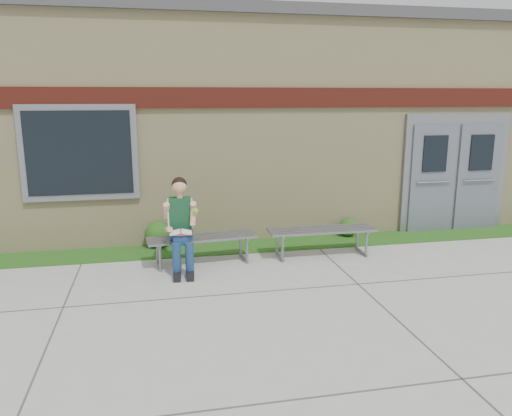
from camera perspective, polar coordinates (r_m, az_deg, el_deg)
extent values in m
plane|color=#9E9E99|center=(6.60, 5.15, -10.86)|extent=(80.00, 80.00, 0.00)
cube|color=#214813|center=(8.96, 0.39, -4.32)|extent=(16.00, 0.80, 0.02)
cube|color=beige|center=(11.93, -3.03, 9.64)|extent=(16.00, 6.00, 4.00)
cube|color=#3F3F42|center=(12.01, -3.15, 19.70)|extent=(16.20, 6.20, 0.20)
cube|color=maroon|center=(8.93, -0.09, 12.49)|extent=(16.00, 0.06, 0.35)
cube|color=slate|center=(8.88, -19.53, 5.95)|extent=(1.90, 0.08, 1.60)
cube|color=black|center=(8.84, -19.56, 5.92)|extent=(1.70, 0.04, 1.40)
cube|color=slate|center=(10.58, 21.71, 3.75)|extent=(2.20, 0.08, 2.30)
cube|color=slate|center=(10.29, 19.48, 3.13)|extent=(0.92, 0.06, 2.10)
cube|color=slate|center=(10.84, 24.03, 3.20)|extent=(0.92, 0.06, 2.10)
cube|color=slate|center=(7.99, -6.20, -3.37)|extent=(1.76, 0.64, 0.03)
cube|color=slate|center=(8.03, -11.09, -5.21)|extent=(0.09, 0.48, 0.39)
cube|color=slate|center=(8.14, -1.31, -4.71)|extent=(0.09, 0.48, 0.39)
cube|color=slate|center=(8.40, 7.52, -2.49)|extent=(1.80, 0.52, 0.03)
cube|color=slate|center=(8.26, 2.74, -4.40)|extent=(0.05, 0.50, 0.41)
cube|color=slate|center=(8.72, 11.95, -3.75)|extent=(0.05, 0.50, 0.41)
cube|color=navy|center=(7.89, -8.58, -2.87)|extent=(0.37, 0.27, 0.17)
cube|color=#113E21|center=(7.79, -8.66, -0.58)|extent=(0.35, 0.23, 0.49)
sphere|color=#E3A37D|center=(7.70, -8.76, 2.48)|extent=(0.23, 0.23, 0.22)
sphere|color=black|center=(7.71, -8.77, 2.66)|extent=(0.24, 0.24, 0.23)
cylinder|color=navy|center=(7.62, -9.29, -3.29)|extent=(0.18, 0.45, 0.16)
cylinder|color=navy|center=(7.62, -7.85, -3.24)|extent=(0.18, 0.45, 0.16)
cylinder|color=navy|center=(7.46, -9.06, -5.95)|extent=(0.13, 0.13, 0.53)
cylinder|color=navy|center=(7.46, -7.59, -5.90)|extent=(0.13, 0.13, 0.53)
cube|color=black|center=(7.46, -9.00, -7.67)|extent=(0.12, 0.28, 0.11)
cube|color=black|center=(7.46, -7.52, -7.63)|extent=(0.12, 0.28, 0.11)
cylinder|color=#E3A37D|center=(7.72, -10.17, -0.28)|extent=(0.11, 0.24, 0.28)
cylinder|color=#E3A37D|center=(7.72, -7.18, -0.18)|extent=(0.11, 0.24, 0.28)
cube|color=white|center=(7.47, -8.59, -2.75)|extent=(0.34, 0.25, 0.02)
cube|color=#D6506D|center=(7.47, -8.59, -2.85)|extent=(0.34, 0.26, 0.01)
sphere|color=#7CBC32|center=(7.57, -6.90, -0.34)|extent=(0.09, 0.09, 0.09)
sphere|color=#214813|center=(8.96, -11.12, -2.97)|extent=(0.46, 0.46, 0.46)
sphere|color=#214813|center=(9.65, 10.49, -2.16)|extent=(0.34, 0.34, 0.34)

